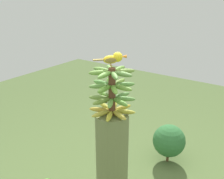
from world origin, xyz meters
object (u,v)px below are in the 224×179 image
at_px(banana_tree, 112,170).
at_px(tropical_shrub, 169,141).
at_px(banana_bunch, 112,92).
at_px(perched_bird, 114,58).

xyz_separation_m(banana_tree, tropical_shrub, (0.06, 1.01, -0.22)).
height_order(banana_tree, banana_bunch, banana_bunch).
bearing_deg(banana_tree, perched_bird, 105.31).
bearing_deg(tropical_shrub, banana_tree, -93.27).
height_order(banana_bunch, tropical_shrub, banana_bunch).
xyz_separation_m(banana_bunch, perched_bird, (-0.01, 0.04, 0.23)).
distance_m(perched_bird, tropical_shrub, 1.49).
relative_size(banana_tree, tropical_shrub, 2.19).
bearing_deg(perched_bird, tropical_shrub, 86.00).
bearing_deg(perched_bird, banana_bunch, -75.50).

